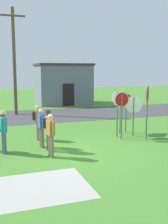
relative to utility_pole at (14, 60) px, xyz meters
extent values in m
plane|color=#47842D|center=(1.07, -10.96, -4.12)|extent=(80.00, 80.00, 0.00)
cube|color=#424247|center=(1.07, -1.28, -4.11)|extent=(60.00, 6.40, 0.01)
cube|color=#ADAAA3|center=(-0.91, -13.85, -4.11)|extent=(3.20, 2.40, 0.01)
cube|color=slate|center=(5.20, 5.42, -2.22)|extent=(5.14, 3.78, 3.79)
cube|color=#383333|center=(5.20, 5.42, -0.23)|extent=(5.34, 3.98, 0.20)
cube|color=black|center=(5.20, 3.51, -3.07)|extent=(1.10, 0.08, 2.10)
cylinder|color=brown|center=(0.00, 0.00, -0.18)|extent=(0.24, 0.24, 7.87)
cube|color=brown|center=(0.00, 0.00, 3.16)|extent=(1.80, 0.12, 0.12)
cylinder|color=#51664C|center=(4.92, -9.19, -3.13)|extent=(0.10, 0.10, 1.98)
cylinder|color=white|center=(4.92, -9.19, -2.49)|extent=(0.72, 0.47, 0.85)
cylinder|color=red|center=(4.93, -9.18, -2.49)|extent=(0.67, 0.44, 0.79)
cylinder|color=#51664C|center=(4.05, -9.57, -2.99)|extent=(0.08, 0.08, 2.25)
cylinder|color=white|center=(4.05, -9.57, -2.17)|extent=(0.72, 0.08, 0.72)
cylinder|color=red|center=(4.05, -9.58, -2.17)|extent=(0.67, 0.08, 0.67)
cylinder|color=#51664C|center=(4.58, -8.46, -3.08)|extent=(0.15, 0.16, 2.08)
cylinder|color=white|center=(4.58, -8.46, -2.40)|extent=(0.69, 0.60, 0.86)
cylinder|color=red|center=(4.57, -8.45, -2.40)|extent=(0.64, 0.56, 0.80)
cylinder|color=#51664C|center=(5.00, -8.24, -3.09)|extent=(0.07, 0.07, 2.04)
cylinder|color=white|center=(5.00, -8.24, -2.37)|extent=(0.72, 0.04, 0.72)
cylinder|color=red|center=(5.00, -8.25, -2.37)|extent=(0.66, 0.05, 0.66)
cylinder|color=#51664C|center=(5.21, -9.97, -2.83)|extent=(0.10, 0.10, 2.56)
cylinder|color=white|center=(5.21, -9.97, -1.92)|extent=(0.58, 0.68, 0.88)
cylinder|color=red|center=(5.21, -9.98, -1.92)|extent=(0.54, 0.63, 0.82)
cylinder|color=#51664C|center=(4.10, -9.02, -2.97)|extent=(0.09, 0.10, 2.29)
cylinder|color=white|center=(4.10, -9.02, -2.14)|extent=(0.70, 0.28, 0.75)
cylinder|color=red|center=(4.09, -9.01, -2.14)|extent=(0.65, 0.26, 0.69)
cylinder|color=#2D2D33|center=(0.30, -10.22, -3.68)|extent=(0.14, 0.14, 0.88)
cylinder|color=#2D2D33|center=(0.30, -10.44, -3.68)|extent=(0.14, 0.14, 0.88)
cube|color=#9E7AB2|center=(0.30, -10.33, -2.95)|extent=(0.23, 0.37, 0.58)
cylinder|color=#9E7AB2|center=(0.31, -10.09, -2.97)|extent=(0.09, 0.09, 0.52)
cylinder|color=#9E7AB2|center=(0.29, -10.57, -2.97)|extent=(0.09, 0.09, 0.52)
sphere|color=brown|center=(0.30, -10.33, -2.53)|extent=(0.21, 0.21, 0.21)
cylinder|color=#333338|center=(0.30, -10.33, -2.47)|extent=(0.31, 0.31, 0.02)
cylinder|color=#333338|center=(0.30, -10.33, -2.42)|extent=(0.19, 0.19, 0.09)
cube|color=#232328|center=(0.13, -10.33, -2.93)|extent=(0.15, 0.26, 0.40)
cylinder|color=#7A6B56|center=(0.20, -8.27, -3.68)|extent=(0.14, 0.14, 0.88)
cylinder|color=#7A6B56|center=(0.18, -8.48, -3.68)|extent=(0.14, 0.14, 0.88)
cube|color=#B27533|center=(0.19, -8.38, -2.95)|extent=(0.25, 0.38, 0.58)
cylinder|color=#B27533|center=(0.21, -8.14, -2.97)|extent=(0.09, 0.09, 0.52)
cylinder|color=#B27533|center=(0.17, -8.61, -2.97)|extent=(0.09, 0.09, 0.52)
sphere|color=beige|center=(0.19, -8.38, -2.53)|extent=(0.21, 0.21, 0.21)
cube|color=#232328|center=(0.02, -8.36, -2.93)|extent=(0.16, 0.27, 0.40)
cylinder|color=#7A6B56|center=(0.18, -11.09, -3.68)|extent=(0.14, 0.14, 0.88)
cylinder|color=#7A6B56|center=(0.22, -11.31, -3.68)|extent=(0.14, 0.14, 0.88)
cube|color=#B27533|center=(0.20, -11.20, -2.95)|extent=(0.28, 0.39, 0.58)
cylinder|color=#B27533|center=(0.15, -10.96, -2.97)|extent=(0.09, 0.09, 0.52)
cylinder|color=#B27533|center=(0.24, -11.44, -2.97)|extent=(0.09, 0.09, 0.52)
sphere|color=beige|center=(0.20, -11.20, -2.53)|extent=(0.21, 0.21, 0.21)
cylinder|color=#7A6B56|center=(0.11, -9.60, -3.68)|extent=(0.14, 0.14, 0.88)
cylinder|color=#7A6B56|center=(0.13, -9.81, -3.68)|extent=(0.14, 0.14, 0.88)
cube|color=#3860B7|center=(0.12, -9.71, -2.95)|extent=(0.26, 0.38, 0.58)
cylinder|color=#3860B7|center=(0.09, -9.47, -2.97)|extent=(0.09, 0.09, 0.52)
cylinder|color=#3860B7|center=(0.15, -9.94, -2.97)|extent=(0.09, 0.09, 0.52)
sphere|color=tan|center=(0.12, -9.71, -2.53)|extent=(0.21, 0.21, 0.21)
cylinder|color=#4C5670|center=(-1.49, -9.98, -3.68)|extent=(0.14, 0.14, 0.88)
cylinder|color=#4C5670|center=(-1.46, -10.20, -3.68)|extent=(0.14, 0.14, 0.88)
cube|color=teal|center=(-1.48, -10.09, -2.95)|extent=(0.27, 0.39, 0.58)
cylinder|color=teal|center=(-1.51, -9.85, -2.97)|extent=(0.09, 0.09, 0.52)
cylinder|color=teal|center=(-1.44, -10.33, -2.97)|extent=(0.09, 0.09, 0.52)
sphere|color=brown|center=(-1.48, -10.09, -2.53)|extent=(0.21, 0.21, 0.21)
cylinder|color=beige|center=(-1.48, -10.09, -2.47)|extent=(0.32, 0.31, 0.02)
cylinder|color=beige|center=(-1.48, -10.09, -2.42)|extent=(0.19, 0.19, 0.09)
camera|label=1|loc=(-2.02, -21.33, -0.78)|focal=44.14mm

